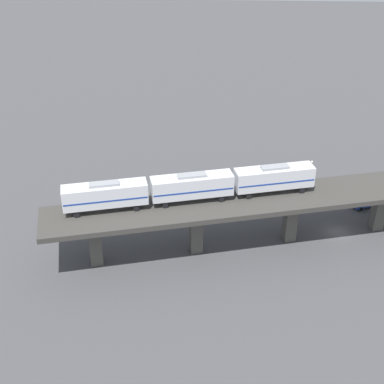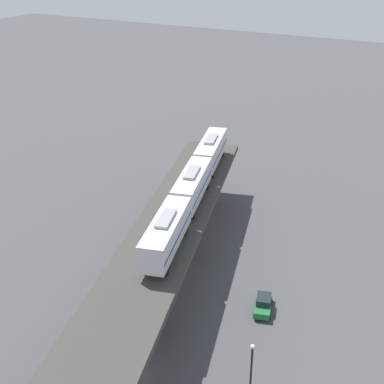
% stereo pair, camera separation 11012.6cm
% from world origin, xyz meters
% --- Properties ---
extents(ground_plane, '(400.00, 400.00, 0.00)m').
position_xyz_m(ground_plane, '(0.00, 0.00, 0.00)').
color(ground_plane, '#424244').
extents(elevated_viaduct, '(32.44, 90.94, 8.15)m').
position_xyz_m(elevated_viaduct, '(0.05, -0.18, 6.98)').
color(elevated_viaduct, '#393733').
rests_on(elevated_viaduct, ground).
extents(subway_train, '(12.54, 36.62, 4.45)m').
position_xyz_m(subway_train, '(4.95, -23.33, 10.69)').
color(subway_train, silver).
rests_on(subway_train, elevated_viaduct).
extents(street_car_blue, '(3.65, 4.73, 1.89)m').
position_xyz_m(street_car_blue, '(-8.43, 5.91, 0.94)').
color(street_car_blue, '#233D93').
rests_on(street_car_blue, ground).
extents(street_car_green, '(2.95, 4.73, 1.89)m').
position_xyz_m(street_car_green, '(-8.08, -16.72, 0.94)').
color(street_car_green, '#1E6638').
rests_on(street_car_green, ground).
extents(street_lamp, '(0.44, 0.44, 6.94)m').
position_xyz_m(street_lamp, '(-11.93, -3.33, 4.11)').
color(street_lamp, black).
rests_on(street_lamp, ground).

